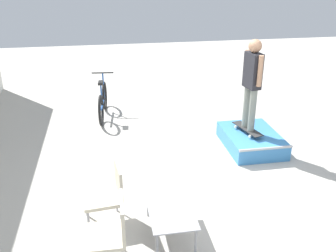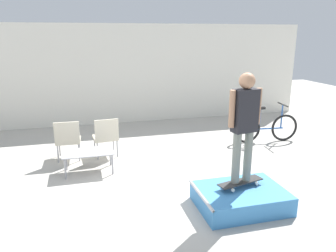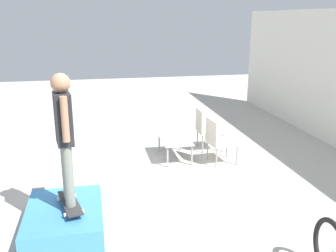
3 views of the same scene
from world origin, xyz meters
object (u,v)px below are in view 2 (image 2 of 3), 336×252
object	(u,v)px
person_skater	(245,120)
bicycle	(266,128)
skateboard_on_ramp	(240,182)
patio_chair_right	(106,135)
patio_chair_left	(68,138)
coffee_table	(88,154)
skate_ramp_box	(240,198)

from	to	relation	value
person_skater	bicycle	xyz separation A→B (m)	(2.13, 2.78, -1.06)
skateboard_on_ramp	patio_chair_right	distance (m)	3.37
skateboard_on_ramp	patio_chair_left	world-z (taller)	patio_chair_left
coffee_table	bicycle	distance (m)	4.54
coffee_table	patio_chair_right	world-z (taller)	patio_chair_right
person_skater	skate_ramp_box	bearing A→B (deg)	-117.37
skate_ramp_box	patio_chair_right	xyz separation A→B (m)	(-1.89, 2.85, 0.35)
skate_ramp_box	person_skater	xyz separation A→B (m)	(0.03, 0.09, 1.28)
bicycle	patio_chair_right	bearing A→B (deg)	-174.05
coffee_table	bicycle	size ratio (longest dim) A/B	0.58
skateboard_on_ramp	coffee_table	bearing A→B (deg)	125.99
person_skater	patio_chair_left	xyz separation A→B (m)	(-2.74, 2.76, -0.93)
skate_ramp_box	patio_chair_left	size ratio (longest dim) A/B	1.55
skateboard_on_ramp	skate_ramp_box	bearing A→B (deg)	-122.27
person_skater	coffee_table	distance (m)	3.23
skateboard_on_ramp	person_skater	bearing A→B (deg)	0.00
skateboard_on_ramp	person_skater	distance (m)	1.04
patio_chair_left	patio_chair_right	world-z (taller)	same
coffee_table	bicycle	world-z (taller)	bicycle
skate_ramp_box	patio_chair_left	world-z (taller)	patio_chair_left
patio_chair_left	bicycle	bearing A→B (deg)	-178.33
patio_chair_right	bicycle	distance (m)	4.05
patio_chair_right	coffee_table	bearing A→B (deg)	56.61
person_skater	patio_chair_right	distance (m)	3.49
person_skater	bicycle	bearing A→B (deg)	43.69
patio_chair_left	bicycle	distance (m)	4.87
person_skater	patio_chair_left	size ratio (longest dim) A/B	1.93
skate_ramp_box	patio_chair_right	world-z (taller)	patio_chair_right
coffee_table	bicycle	xyz separation A→B (m)	(4.47, 0.81, -0.01)
skateboard_on_ramp	bicycle	world-z (taller)	bicycle
patio_chair_left	patio_chair_right	bearing A→B (deg)	-178.56
patio_chair_left	coffee_table	bearing A→B (deg)	118.75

